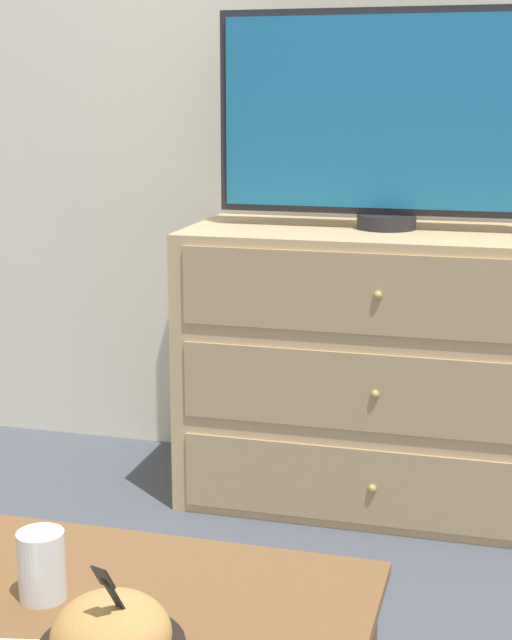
# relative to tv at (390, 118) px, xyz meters

# --- Properties ---
(ground_plane) EXTENTS (12.00, 12.00, 0.00)m
(ground_plane) POSITION_rel_tv_xyz_m (0.07, 0.26, -1.15)
(ground_plane) COLOR #474C56
(wall_back) EXTENTS (12.00, 0.05, 2.60)m
(wall_back) POSITION_rel_tv_xyz_m (0.07, 0.28, 0.15)
(wall_back) COLOR silver
(wall_back) RESTS_ON ground_plane
(dresser) EXTENTS (1.20, 0.54, 0.83)m
(dresser) POSITION_rel_tv_xyz_m (0.02, -0.04, -0.74)
(dresser) COLOR tan
(dresser) RESTS_ON ground_plane
(tv) EXTENTS (1.01, 0.17, 0.62)m
(tv) POSITION_rel_tv_xyz_m (0.00, 0.00, 0.00)
(tv) COLOR #232328
(tv) RESTS_ON dresser
(drink_cup) EXTENTS (0.07, 0.07, 0.11)m
(drink_cup) POSITION_rel_tv_xyz_m (-0.29, -1.64, -0.63)
(drink_cup) COLOR beige
(drink_cup) RESTS_ON coffee_table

